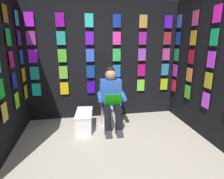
% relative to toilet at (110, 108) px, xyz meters
% --- Properties ---
extents(ground_plane, '(30.00, 30.00, 0.00)m').
position_rel_toilet_xyz_m(ground_plane, '(0.07, 1.62, -0.33)').
color(ground_plane, '#B2A899').
extents(display_wall_back, '(3.31, 0.14, 2.48)m').
position_rel_toilet_xyz_m(display_wall_back, '(0.07, -0.44, 0.92)').
color(display_wall_back, black).
rests_on(display_wall_back, ground).
extents(display_wall_left, '(0.14, 2.01, 2.48)m').
position_rel_toilet_xyz_m(display_wall_left, '(-1.58, 0.61, 0.92)').
color(display_wall_left, black).
rests_on(display_wall_left, ground).
extents(display_wall_right, '(0.14, 2.01, 2.48)m').
position_rel_toilet_xyz_m(display_wall_right, '(1.73, 0.61, 0.92)').
color(display_wall_right, black).
rests_on(display_wall_right, ground).
extents(toilet, '(0.41, 0.56, 0.77)m').
position_rel_toilet_xyz_m(toilet, '(0.00, 0.00, 0.00)').
color(toilet, white).
rests_on(toilet, ground).
extents(person_reading, '(0.54, 0.69, 1.19)m').
position_rel_toilet_xyz_m(person_reading, '(0.01, 0.23, 0.27)').
color(person_reading, blue).
rests_on(person_reading, ground).
extents(comic_longbox_near, '(0.36, 0.63, 0.36)m').
position_rel_toilet_xyz_m(comic_longbox_near, '(0.53, 0.21, -0.15)').
color(comic_longbox_near, silver).
rests_on(comic_longbox_near, ground).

